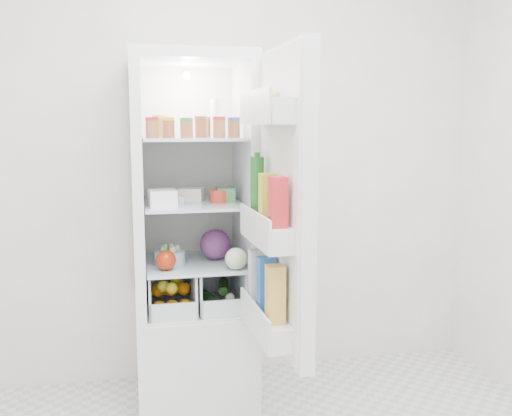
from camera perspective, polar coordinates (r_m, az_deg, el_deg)
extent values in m
cube|color=silver|center=(3.24, -3.44, 5.66)|extent=(3.00, 0.02, 2.60)
cube|color=white|center=(3.16, -6.15, -14.02)|extent=(0.60, 0.60, 0.50)
cube|color=white|center=(2.95, -6.62, 14.61)|extent=(0.60, 0.60, 0.05)
cube|color=white|center=(3.22, -6.90, 2.47)|extent=(0.60, 0.05, 1.25)
cube|color=white|center=(2.93, -11.77, 1.79)|extent=(0.05, 0.60, 1.25)
cube|color=white|center=(2.98, -1.15, 2.08)|extent=(0.05, 0.60, 1.25)
cube|color=white|center=(3.19, -6.85, 2.41)|extent=(0.50, 0.01, 1.25)
sphere|color=white|center=(3.15, -6.98, 13.01)|extent=(0.05, 0.05, 0.05)
cube|color=silver|center=(2.99, -6.24, -5.47)|extent=(0.49, 0.53, 0.01)
cube|color=silver|center=(2.93, -6.34, 0.43)|extent=(0.49, 0.53, 0.02)
cube|color=silver|center=(2.90, -6.44, 6.90)|extent=(0.49, 0.53, 0.02)
cylinder|color=#B21919|center=(2.75, -10.36, 7.79)|extent=(0.06, 0.06, 0.08)
cylinder|color=gold|center=(2.81, -8.74, 7.83)|extent=(0.06, 0.06, 0.08)
cylinder|color=#267226|center=(2.73, -6.95, 7.86)|extent=(0.06, 0.06, 0.08)
cylinder|color=brown|center=(2.84, -5.52, 7.89)|extent=(0.06, 0.06, 0.08)
cylinder|color=#B21919|center=(2.78, -3.70, 7.91)|extent=(0.06, 0.06, 0.08)
cylinder|color=#194C8C|center=(2.84, -2.24, 7.92)|extent=(0.06, 0.06, 0.08)
cylinder|color=#BF8C19|center=(2.99, -9.73, 7.83)|extent=(0.06, 0.06, 0.08)
cylinder|color=#4C4C4C|center=(3.03, -5.16, 7.92)|extent=(0.06, 0.06, 0.08)
cylinder|color=white|center=(3.01, -4.06, 8.94)|extent=(0.07, 0.07, 0.19)
cube|color=white|center=(2.78, -9.36, 0.96)|extent=(0.14, 0.14, 0.08)
cube|color=white|center=(2.97, -6.41, 1.35)|extent=(0.15, 0.15, 0.07)
cylinder|color=red|center=(2.91, -3.69, 1.20)|extent=(0.11, 0.11, 0.06)
cube|color=silver|center=(2.93, -8.66, 0.89)|extent=(0.16, 0.12, 0.04)
cube|color=#3F8A4B|center=(2.94, -3.05, 1.36)|extent=(0.10, 0.13, 0.07)
sphere|color=#5E2053|center=(3.00, -4.12, -3.65)|extent=(0.16, 0.16, 0.16)
sphere|color=#B6270B|center=(2.81, -9.00, -5.19)|extent=(0.10, 0.10, 0.10)
cylinder|color=#96C9E0|center=(2.92, -8.60, -4.96)|extent=(0.16, 0.16, 0.07)
sphere|color=beige|center=(2.79, -2.03, -5.09)|extent=(0.11, 0.11, 0.11)
sphere|color=orange|center=(2.91, -9.66, -9.80)|extent=(0.07, 0.07, 0.07)
sphere|color=orange|center=(2.91, -8.37, -9.75)|extent=(0.07, 0.07, 0.07)
sphere|color=orange|center=(2.92, -7.08, -9.69)|extent=(0.07, 0.07, 0.07)
sphere|color=orange|center=(3.01, -9.79, -8.10)|extent=(0.07, 0.07, 0.07)
sphere|color=orange|center=(3.01, -8.54, -8.05)|extent=(0.07, 0.07, 0.07)
sphere|color=orange|center=(3.02, -7.30, -8.00)|extent=(0.07, 0.07, 0.07)
sphere|color=yellow|center=(2.94, -9.27, -7.75)|extent=(0.06, 0.06, 0.06)
sphere|color=yellow|center=(3.05, -8.05, -7.14)|extent=(0.06, 0.06, 0.06)
sphere|color=yellow|center=(2.91, -8.43, -7.94)|extent=(0.06, 0.06, 0.06)
cylinder|color=#1B4517|center=(3.05, -4.62, -9.06)|extent=(0.09, 0.21, 0.05)
cylinder|color=#1B4517|center=(3.09, -3.27, -7.83)|extent=(0.08, 0.21, 0.05)
sphere|color=white|center=(2.94, -3.53, -9.70)|extent=(0.05, 0.05, 0.05)
sphere|color=white|center=(2.96, -2.62, -8.98)|extent=(0.05, 0.05, 0.05)
cube|color=white|center=(2.42, 3.07, 0.61)|extent=(0.08, 0.60, 1.30)
cube|color=white|center=(2.41, 2.27, 0.59)|extent=(0.03, 0.56, 1.26)
cube|color=silver|center=(2.37, 1.15, 9.55)|extent=(0.13, 0.50, 0.10)
cube|color=silver|center=(2.42, 1.12, -2.39)|extent=(0.13, 0.50, 0.10)
cube|color=silver|center=(2.52, 1.09, -11.36)|extent=(0.13, 0.50, 0.10)
sphere|color=#B0824F|center=(2.26, 1.83, 11.14)|extent=(0.05, 0.05, 0.05)
sphere|color=#B0824F|center=(2.34, 1.29, 11.04)|extent=(0.05, 0.05, 0.05)
sphere|color=#B0824F|center=(2.41, 0.77, 10.96)|extent=(0.05, 0.05, 0.05)
sphere|color=#B0824F|center=(2.49, 0.30, 10.87)|extent=(0.05, 0.05, 0.05)
sphere|color=#B0824F|center=(2.57, -0.15, 10.80)|extent=(0.05, 0.05, 0.05)
cylinder|color=#18571A|center=(2.53, 0.12, 2.22)|extent=(0.06, 0.06, 0.26)
cube|color=gold|center=(2.36, 1.19, 1.05)|extent=(0.07, 0.07, 0.20)
cube|color=red|center=(2.22, 2.21, 0.58)|extent=(0.07, 0.07, 0.20)
cube|color=silver|center=(2.61, 0.12, -6.78)|extent=(0.07, 0.07, 0.24)
cube|color=blue|center=(2.47, 0.98, -7.65)|extent=(0.07, 0.07, 0.24)
cube|color=#EFB644|center=(2.33, 1.95, -8.63)|extent=(0.07, 0.07, 0.24)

